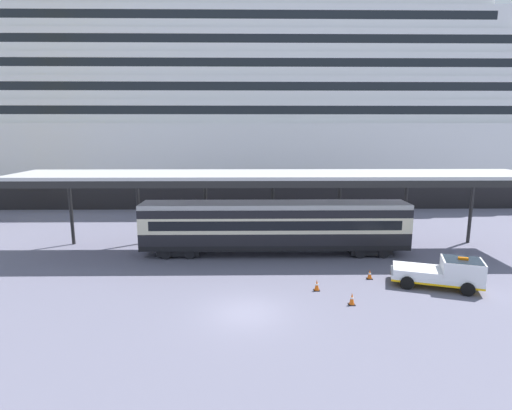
% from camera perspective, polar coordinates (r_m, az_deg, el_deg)
% --- Properties ---
extents(ground_plane, '(400.00, 400.00, 0.00)m').
position_cam_1_polar(ground_plane, '(21.99, -1.43, -15.15)').
color(ground_plane, slate).
extents(cruise_ship, '(132.09, 24.65, 38.57)m').
position_cam_1_polar(cruise_ship, '(63.47, -18.71, 13.44)').
color(cruise_ship, black).
rests_on(cruise_ship, ground).
extents(platform_canopy, '(39.58, 5.89, 6.34)m').
position_cam_1_polar(platform_canopy, '(30.76, 2.67, 4.02)').
color(platform_canopy, '#BBBBBB').
rests_on(platform_canopy, ground).
extents(train_carriage, '(20.44, 2.81, 4.11)m').
position_cam_1_polar(train_carriage, '(30.96, 2.66, -2.95)').
color(train_carriage, black).
rests_on(train_carriage, ground).
extents(service_truck, '(5.57, 3.57, 2.02)m').
position_cam_1_polar(service_truck, '(27.44, 25.37, -8.64)').
color(service_truck, white).
rests_on(service_truck, ground).
extents(traffic_cone_near, '(0.36, 0.36, 0.63)m').
position_cam_1_polar(traffic_cone_near, '(27.43, 15.94, -9.50)').
color(traffic_cone_near, black).
rests_on(traffic_cone_near, ground).
extents(traffic_cone_mid, '(0.36, 0.36, 0.69)m').
position_cam_1_polar(traffic_cone_mid, '(24.88, 8.69, -11.25)').
color(traffic_cone_mid, black).
rests_on(traffic_cone_mid, ground).
extents(traffic_cone_far, '(0.36, 0.36, 0.71)m').
position_cam_1_polar(traffic_cone_far, '(23.36, 13.54, -12.91)').
color(traffic_cone_far, black).
rests_on(traffic_cone_far, ground).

